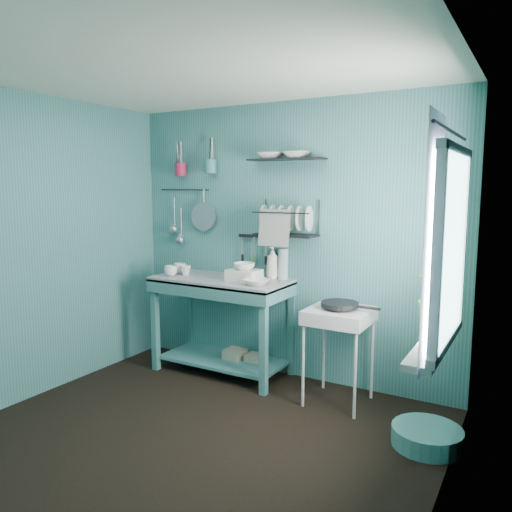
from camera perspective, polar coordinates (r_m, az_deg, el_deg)
The scene contains 35 objects.
floor at distance 3.69m, azimuth -7.78°, elevation -20.38°, with size 3.20×3.20×0.00m, color black.
ceiling at distance 3.34m, azimuth -8.63°, elevation 20.86°, with size 3.20×3.20×0.00m, color silver.
wall_back at distance 4.56m, azimuth 3.55°, elevation 1.63°, with size 3.20×3.20×0.00m, color #397475.
wall_left at distance 4.46m, azimuth -24.58°, elevation 0.79°, with size 3.00×3.00×0.00m, color #397475.
wall_right at distance 2.64m, azimuth 20.39°, elevation -3.41°, with size 3.00×3.00×0.00m, color #397475.
work_counter at distance 4.75m, azimuth -3.82°, elevation -7.90°, with size 1.28×0.64×0.91m, color #377373.
mug_left at distance 4.80m, azimuth -9.71°, elevation -1.67°, with size 0.12×0.12×0.10m, color white.
mug_mid at distance 4.81m, azimuth -8.04°, elevation -1.63°, with size 0.10×0.10×0.09m, color white.
mug_right at distance 4.93m, azimuth -8.71°, elevation -1.39°, with size 0.12×0.12×0.10m, color white.
wash_tub at distance 4.49m, azimuth -1.36°, elevation -2.19°, with size 0.28×0.22×0.10m, color silver.
tub_bowl at distance 4.47m, azimuth -1.37°, elevation -1.18°, with size 0.20×0.20×0.06m, color white.
soap_bottle at distance 4.58m, azimuth 1.88°, elevation -0.74°, with size 0.12×0.12×0.30m, color silver.
water_bottle at distance 4.55m, azimuth 3.11°, elevation -0.92°, with size 0.09×0.09×0.28m, color #A9B7BC.
counter_bowl at distance 4.28m, azimuth 0.02°, elevation -3.00°, with size 0.22×0.22×0.05m, color white.
hotplate_stand at distance 4.16m, azimuth 9.40°, elevation -11.21°, with size 0.49×0.49×0.78m, color silver.
frying_pan at distance 4.04m, azimuth 9.54°, elevation -5.46°, with size 0.30×0.30×0.04m, color black.
knife_strip at distance 4.68m, azimuth -0.16°, elevation 2.29°, with size 0.32×0.02×0.03m, color black.
dish_rack at distance 4.40m, azimuth 3.46°, elevation 4.37°, with size 0.55×0.24×0.32m, color black.
upper_shelf at distance 4.43m, azimuth 3.48°, elevation 10.98°, with size 0.70×0.18×0.01m, color black.
shelf_bowl_left at distance 4.51m, azimuth 1.65°, elevation 11.75°, with size 0.22×0.22×0.05m, color white.
shelf_bowl_right at distance 4.39m, azimuth 4.70°, elevation 12.27°, with size 0.23×0.23×0.06m, color white.
utensil_cup_magenta at distance 5.08m, azimuth -8.61°, elevation 9.74°, with size 0.11×0.11×0.13m, color #9E1D40.
utensil_cup_teal at distance 4.87m, azimuth -5.22°, elevation 10.15°, with size 0.11×0.11×0.13m, color teal.
colander at distance 4.96m, azimuth -6.02°, elevation 4.51°, with size 0.28×0.28×0.03m, color #9C9EA3.
ladle_outer at distance 5.20m, azimuth -9.30°, elevation 4.96°, with size 0.01×0.01×0.30m, color #9C9EA3.
ladle_inner at distance 5.15m, azimuth -8.55°, elevation 3.76°, with size 0.01×0.01×0.30m, color #9C9EA3.
hook_rail at distance 5.12m, azimuth -8.18°, elevation 7.49°, with size 0.01×0.01×0.60m, color black.
window_glass at distance 3.06m, azimuth 21.68°, elevation 0.86°, with size 1.10×1.10×0.00m, color white.
windowsill at distance 3.19m, azimuth 19.61°, elevation -9.61°, with size 0.16×0.95×0.04m, color silver.
curtain at distance 2.77m, azimuth 19.48°, elevation 1.34°, with size 1.35×1.35×0.00m, color white.
curtain_rod at distance 3.06m, azimuth 21.46°, elevation 13.09°, with size 0.02×0.02×1.05m, color black.
potted_plant at distance 3.41m, azimuth 20.01°, elevation -4.19°, with size 0.26×0.26×0.46m, color #3B712D.
storage_tin_large at distance 4.84m, azimuth -2.44°, elevation -11.86°, with size 0.18×0.18×0.22m, color gray.
storage_tin_small at distance 4.77m, azimuth -0.17°, elevation -12.29°, with size 0.15×0.15×0.20m, color gray.
floor_basin at distance 3.78m, azimuth 18.96°, elevation -18.97°, with size 0.47×0.47×0.13m, color teal.
Camera 1 is at (2.02, -2.56, 1.74)m, focal length 35.00 mm.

